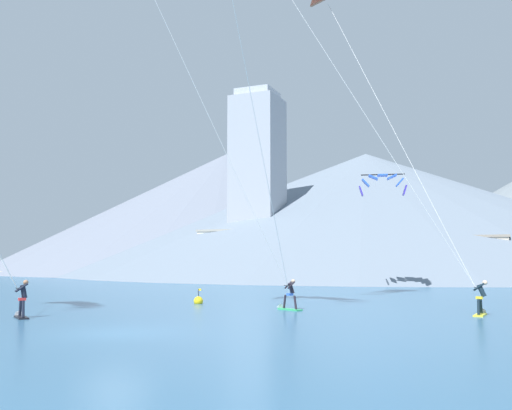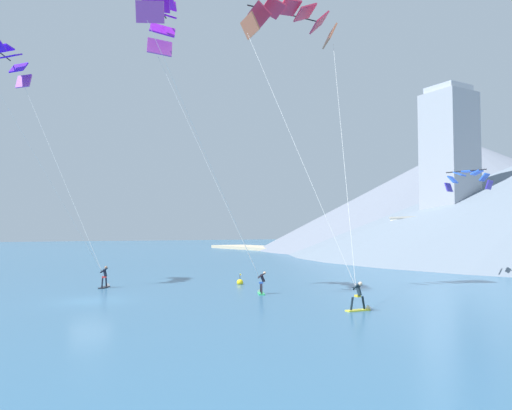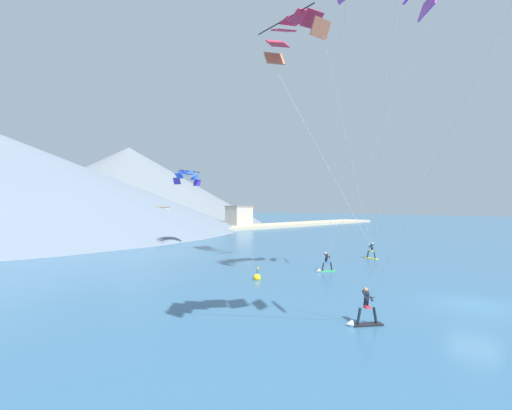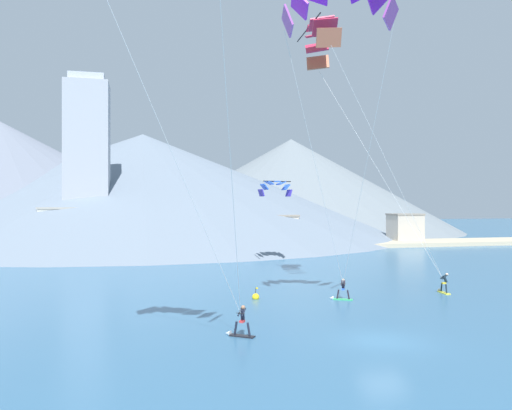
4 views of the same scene
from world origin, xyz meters
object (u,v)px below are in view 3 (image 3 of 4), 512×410
kitesurfer_near_lead (363,313)px  kitesurfer_mid_center (325,266)px  parafoil_kite_distant_high_outer (188,176)px  parafoil_kite_near_trail (294,33)px  kitesurfer_near_trail (370,253)px  race_marker_buoy (257,277)px

kitesurfer_near_lead → kitesurfer_mid_center: 13.01m
kitesurfer_near_lead → parafoil_kite_distant_high_outer: size_ratio=0.41×
parafoil_kite_near_trail → parafoil_kite_distant_high_outer: bearing=85.6°
kitesurfer_near_lead → kitesurfer_near_trail: (19.19, 9.47, -0.02)m
kitesurfer_near_trail → parafoil_kite_near_trail: bearing=168.0°
kitesurfer_mid_center → parafoil_kite_distant_high_outer: bearing=87.4°
kitesurfer_mid_center → parafoil_kite_distant_high_outer: (0.99, 22.23, 9.03)m
parafoil_kite_near_trail → race_marker_buoy: parafoil_kite_near_trail is taller
parafoil_kite_near_trail → kitesurfer_near_trail: bearing=-12.0°
kitesurfer_near_lead → parafoil_kite_near_trail: (9.23, 11.59, 20.48)m
kitesurfer_near_lead → parafoil_kite_distant_high_outer: parafoil_kite_distant_high_outer is taller
kitesurfer_near_trail → parafoil_kite_distant_high_outer: parafoil_kite_distant_high_outer is taller
parafoil_kite_distant_high_outer → kitesurfer_near_lead: bearing=-109.1°
kitesurfer_near_lead → kitesurfer_near_trail: 21.40m
parafoil_kite_distant_high_outer → race_marker_buoy: parafoil_kite_distant_high_outer is taller
parafoil_kite_near_trail → race_marker_buoy: 21.69m
race_marker_buoy → parafoil_kite_distant_high_outer: bearing=70.4°
kitesurfer_near_trail → race_marker_buoy: 15.81m
kitesurfer_near_lead → kitesurfer_mid_center: (9.70, 8.66, -0.07)m
kitesurfer_near_lead → kitesurfer_near_trail: bearing=26.3°
parafoil_kite_near_trail → parafoil_kite_distant_high_outer: parafoil_kite_near_trail is taller
parafoil_kite_near_trail → kitesurfer_near_lead: bearing=-128.5°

